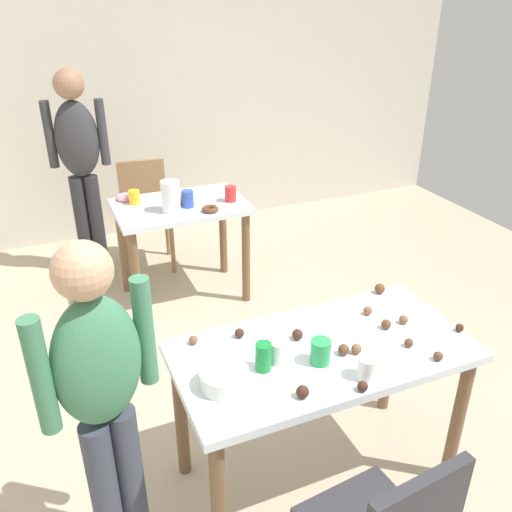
{
  "coord_description": "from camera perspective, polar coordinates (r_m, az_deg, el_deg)",
  "views": [
    {
      "loc": [
        -0.96,
        -1.73,
        2.13
      ],
      "look_at": [
        0.0,
        0.52,
        0.9
      ],
      "focal_mm": 37.7,
      "sensor_mm": 36.0,
      "label": 1
    }
  ],
  "objects": [
    {
      "name": "fork_near",
      "position": [
        2.43,
        9.61,
        -8.36
      ],
      "size": [
        0.17,
        0.02,
        0.01
      ],
      "primitive_type": "cube",
      "color": "silver",
      "rests_on": "dining_table_near"
    },
    {
      "name": "cake_ball_4",
      "position": [
        2.5,
        13.64,
        -7.04
      ],
      "size": [
        0.04,
        0.04,
        0.04
      ],
      "primitive_type": "sphere",
      "color": "brown",
      "rests_on": "dining_table_near"
    },
    {
      "name": "cup_near_1",
      "position": [
        2.19,
        11.68,
        -11.53
      ],
      "size": [
        0.08,
        0.08,
        0.09
      ],
      "primitive_type": "cylinder",
      "color": "white",
      "rests_on": "dining_table_near"
    },
    {
      "name": "person_girl_near",
      "position": [
        2.03,
        -16.01,
        -13.62
      ],
      "size": [
        0.45,
        0.29,
        1.44
      ],
      "color": "#383D4C",
      "rests_on": "ground_plane"
    },
    {
      "name": "cake_ball_0",
      "position": [
        2.08,
        4.97,
        -14.16
      ],
      "size": [
        0.05,
        0.05,
        0.05
      ],
      "primitive_type": "sphere",
      "color": "#3D2319",
      "rests_on": "dining_table_near"
    },
    {
      "name": "cake_ball_11",
      "position": [
        2.32,
        10.61,
        -9.67
      ],
      "size": [
        0.04,
        0.04,
        0.04
      ],
      "primitive_type": "sphere",
      "color": "brown",
      "rests_on": "dining_table_near"
    },
    {
      "name": "cup_far_0",
      "position": [
        3.86,
        -2.73,
        6.61
      ],
      "size": [
        0.08,
        0.08,
        0.11
      ],
      "primitive_type": "cylinder",
      "color": "red",
      "rests_on": "dining_table_far"
    },
    {
      "name": "cake_ball_7",
      "position": [
        2.36,
        -6.67,
        -8.83
      ],
      "size": [
        0.04,
        0.04,
        0.04
      ],
      "primitive_type": "sphere",
      "color": "brown",
      "rests_on": "dining_table_near"
    },
    {
      "name": "cake_ball_10",
      "position": [
        2.3,
        0.91,
        -9.62
      ],
      "size": [
        0.04,
        0.04,
        0.04
      ],
      "primitive_type": "sphere",
      "color": "brown",
      "rests_on": "dining_table_near"
    },
    {
      "name": "cake_ball_13",
      "position": [
        2.37,
        4.42,
        -8.3
      ],
      "size": [
        0.05,
        0.05,
        0.05
      ],
      "primitive_type": "sphere",
      "color": "#3D2319",
      "rests_on": "dining_table_near"
    },
    {
      "name": "dining_table_near",
      "position": [
        2.41,
        7.0,
        -11.71
      ],
      "size": [
        1.28,
        0.65,
        0.75
      ],
      "color": "silver",
      "rests_on": "ground_plane"
    },
    {
      "name": "cake_ball_8",
      "position": [
        2.56,
        15.38,
        -6.52
      ],
      "size": [
        0.04,
        0.04,
        0.04
      ],
      "primitive_type": "sphere",
      "color": "brown",
      "rests_on": "dining_table_near"
    },
    {
      "name": "dining_table_far",
      "position": [
        3.91,
        -7.93,
        3.64
      ],
      "size": [
        0.92,
        0.61,
        0.75
      ],
      "color": "silver",
      "rests_on": "ground_plane"
    },
    {
      "name": "cake_ball_5",
      "position": [
        2.42,
        15.91,
        -8.84
      ],
      "size": [
        0.04,
        0.04,
        0.04
      ],
      "primitive_type": "sphere",
      "color": "brown",
      "rests_on": "dining_table_near"
    },
    {
      "name": "ground_plane",
      "position": [
        2.91,
        4.3,
        -20.56
      ],
      "size": [
        6.4,
        6.4,
        0.0
      ],
      "primitive_type": "plane",
      "color": "tan"
    },
    {
      "name": "cup_far_2",
      "position": [
        3.78,
        -7.28,
        6.04
      ],
      "size": [
        0.08,
        0.08,
        0.12
      ],
      "primitive_type": "cylinder",
      "color": "#3351B2",
      "rests_on": "dining_table_far"
    },
    {
      "name": "cake_ball_3",
      "position": [
        2.59,
        11.77,
        -5.7
      ],
      "size": [
        0.04,
        0.04,
        0.04
      ],
      "primitive_type": "sphere",
      "color": "brown",
      "rests_on": "dining_table_near"
    },
    {
      "name": "cake_ball_12",
      "position": [
        2.14,
        11.24,
        -13.4
      ],
      "size": [
        0.04,
        0.04,
        0.04
      ],
      "primitive_type": "sphere",
      "color": "#3D2319",
      "rests_on": "dining_table_near"
    },
    {
      "name": "cake_ball_1",
      "position": [
        2.31,
        9.28,
        -9.77
      ],
      "size": [
        0.05,
        0.05,
        0.05
      ],
      "primitive_type": "sphere",
      "color": "brown",
      "rests_on": "dining_table_near"
    },
    {
      "name": "chair_far_table",
      "position": [
        4.53,
        -11.67,
        5.03
      ],
      "size": [
        0.44,
        0.44,
        0.87
      ],
      "color": "olive",
      "rests_on": "ground_plane"
    },
    {
      "name": "wall_back",
      "position": [
        5.09,
        -12.4,
        16.75
      ],
      "size": [
        6.4,
        0.1,
        2.6
      ],
      "primitive_type": "cube",
      "color": "beige",
      "rests_on": "ground_plane"
    },
    {
      "name": "cup_near_0",
      "position": [
        2.23,
        6.85,
        -10.04
      ],
      "size": [
        0.08,
        0.08,
        0.11
      ],
      "primitive_type": "cylinder",
      "color": "green",
      "rests_on": "dining_table_near"
    },
    {
      "name": "mixing_bowl",
      "position": [
        2.12,
        -3.37,
        -12.82
      ],
      "size": [
        0.19,
        0.19,
        0.07
      ],
      "primitive_type": "cylinder",
      "color": "white",
      "rests_on": "dining_table_near"
    },
    {
      "name": "cup_near_2",
      "position": [
        2.23,
        2.49,
        -10.08
      ],
      "size": [
        0.08,
        0.08,
        0.1
      ],
      "primitive_type": "cylinder",
      "color": "white",
      "rests_on": "dining_table_near"
    },
    {
      "name": "cup_far_1",
      "position": [
        3.91,
        -12.79,
        6.11
      ],
      "size": [
        0.08,
        0.08,
        0.1
      ],
      "primitive_type": "cylinder",
      "color": "yellow",
      "rests_on": "dining_table_far"
    },
    {
      "name": "soda_can",
      "position": [
        2.18,
        0.8,
        -10.63
      ],
      "size": [
        0.07,
        0.07,
        0.12
      ],
      "primitive_type": "cylinder",
      "color": "#198438",
      "rests_on": "dining_table_near"
    },
    {
      "name": "donut_far_1",
      "position": [
        3.7,
        -4.89,
        4.98
      ],
      "size": [
        0.12,
        0.12,
        0.03
      ],
      "primitive_type": "torus",
      "color": "brown",
      "rests_on": "dining_table_far"
    },
    {
      "name": "pitcher_far",
      "position": [
        3.7,
        -9.06,
        6.26
      ],
      "size": [
        0.13,
        0.13,
        0.22
      ],
      "primitive_type": "cylinder",
      "color": "white",
      "rests_on": "dining_table_far"
    },
    {
      "name": "cake_ball_2",
      "position": [
        2.37,
        18.75,
        -10.02
      ],
      "size": [
        0.04,
        0.04,
        0.04
      ],
      "primitive_type": "sphere",
      "color": "brown",
      "rests_on": "dining_table_near"
    },
    {
      "name": "donut_far_2",
      "position": [
        4.01,
        -13.69,
        6.08
      ],
      "size": [
        0.13,
        0.13,
        0.04
      ],
      "primitive_type": "torus",
      "color": "pink",
      "rests_on": "dining_table_far"
    },
    {
      "name": "cake_ball_6",
      "position": [
        2.77,
        13.0,
        -3.39
      ],
      "size": [
        0.05,
        0.05,
        0.05
      ],
      "primitive_type": "sphere",
      "color": "brown",
      "rests_on": "dining_table_near"
    },
    {
      "name": "donut_far_0",
      "position": [
        3.87,
        -8.5,
        5.83
      ],
      "size": [
        0.14,
        0.14,
        0.04
      ],
      "primitive_type": "torus",
      "color": "gold",
      "rests_on": "dining_table_far"
    },
    {
      "name": "cake_ball_14",
      "position": [
        2.59,
        20.78,
        -7.13
      ],
      "size": [
        0.04,
        0.04,
        0.04
      ],
      "primitive_type": "sphere",
      "color": "#3D2319",
      "rests_on": "dining_table_near"
    },
    {
      "name": "cake_ball_9",
      "position": [
        2.38,
        -1.78,
        -8.17
      ],
      "size": [
        0.04,
        0.04,
        0.04
      ],
      "primitive_type": "sphere",
      "color": "#3D2319",
      "rests_on": "dining_table_near"
    },
    {
      "name": "person_adult_far",
      "position": [
        4.35,
        -18.21,
        10.04
      ],
      "size": [
        0.45,
        0.26,
        1.62
      ],
      "color": "#28282D",
      "rests_on": "ground_plane"
    }
  ]
}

